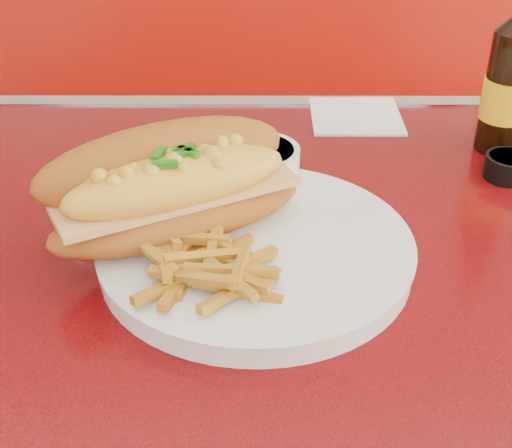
{
  "coord_description": "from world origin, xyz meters",
  "views": [
    {
      "loc": [
        -0.0,
        -0.51,
        1.15
      ],
      "look_at": [
        -0.0,
        0.02,
        0.81
      ],
      "focal_mm": 50.0,
      "sensor_mm": 36.0,
      "label": 1
    }
  ],
  "objects_px": {
    "mac_hoagie": "(172,185)",
    "beer_bottle": "(510,81)",
    "dinner_plate": "(256,250)",
    "fork": "(274,268)",
    "diner_table": "(258,403)",
    "booth_bench_far": "(258,232)",
    "gravy_ramekin": "(258,168)",
    "sauce_cup_right": "(508,166)"
  },
  "relations": [
    {
      "from": "beer_bottle",
      "to": "fork",
      "type": "bearing_deg",
      "value": -134.97
    },
    {
      "from": "mac_hoagie",
      "to": "sauce_cup_right",
      "type": "relative_size",
      "value": 4.22
    },
    {
      "from": "booth_bench_far",
      "to": "gravy_ramekin",
      "type": "height_order",
      "value": "booth_bench_far"
    },
    {
      "from": "beer_bottle",
      "to": "mac_hoagie",
      "type": "bearing_deg",
      "value": -150.09
    },
    {
      "from": "diner_table",
      "to": "gravy_ramekin",
      "type": "xyz_separation_m",
      "value": [
        -0.0,
        0.16,
        0.19
      ]
    },
    {
      "from": "booth_bench_far",
      "to": "gravy_ramekin",
      "type": "relative_size",
      "value": 10.63
    },
    {
      "from": "beer_bottle",
      "to": "diner_table",
      "type": "bearing_deg",
      "value": -137.96
    },
    {
      "from": "sauce_cup_right",
      "to": "dinner_plate",
      "type": "bearing_deg",
      "value": -150.03
    },
    {
      "from": "dinner_plate",
      "to": "fork",
      "type": "xyz_separation_m",
      "value": [
        0.02,
        -0.04,
        0.01
      ]
    },
    {
      "from": "diner_table",
      "to": "sauce_cup_right",
      "type": "distance_m",
      "value": 0.38
    },
    {
      "from": "gravy_ramekin",
      "to": "fork",
      "type": "bearing_deg",
      "value": -85.37
    },
    {
      "from": "dinner_plate",
      "to": "fork",
      "type": "bearing_deg",
      "value": -69.1
    },
    {
      "from": "dinner_plate",
      "to": "diner_table",
      "type": "bearing_deg",
      "value": -84.69
    },
    {
      "from": "booth_bench_far",
      "to": "dinner_plate",
      "type": "height_order",
      "value": "booth_bench_far"
    },
    {
      "from": "diner_table",
      "to": "beer_bottle",
      "type": "bearing_deg",
      "value": 42.04
    },
    {
      "from": "mac_hoagie",
      "to": "beer_bottle",
      "type": "bearing_deg",
      "value": 2.76
    },
    {
      "from": "gravy_ramekin",
      "to": "sauce_cup_right",
      "type": "xyz_separation_m",
      "value": [
        0.28,
        0.03,
        -0.01
      ]
    },
    {
      "from": "dinner_plate",
      "to": "fork",
      "type": "height_order",
      "value": "same"
    },
    {
      "from": "fork",
      "to": "sauce_cup_right",
      "type": "distance_m",
      "value": 0.33
    },
    {
      "from": "booth_bench_far",
      "to": "gravy_ramekin",
      "type": "distance_m",
      "value": 0.83
    },
    {
      "from": "mac_hoagie",
      "to": "beer_bottle",
      "type": "distance_m",
      "value": 0.42
    },
    {
      "from": "booth_bench_far",
      "to": "fork",
      "type": "relative_size",
      "value": 8.72
    },
    {
      "from": "fork",
      "to": "sauce_cup_right",
      "type": "bearing_deg",
      "value": -87.38
    },
    {
      "from": "dinner_plate",
      "to": "fork",
      "type": "distance_m",
      "value": 0.04
    },
    {
      "from": "diner_table",
      "to": "booth_bench_far",
      "type": "height_order",
      "value": "booth_bench_far"
    },
    {
      "from": "gravy_ramekin",
      "to": "beer_bottle",
      "type": "xyz_separation_m",
      "value": [
        0.29,
        0.1,
        0.06
      ]
    },
    {
      "from": "dinner_plate",
      "to": "mac_hoagie",
      "type": "xyz_separation_m",
      "value": [
        -0.08,
        0.02,
        0.05
      ]
    },
    {
      "from": "booth_bench_far",
      "to": "dinner_plate",
      "type": "bearing_deg",
      "value": -90.17
    },
    {
      "from": "fork",
      "to": "sauce_cup_right",
      "type": "height_order",
      "value": "sauce_cup_right"
    },
    {
      "from": "fork",
      "to": "beer_bottle",
      "type": "relative_size",
      "value": 0.61
    },
    {
      "from": "dinner_plate",
      "to": "sauce_cup_right",
      "type": "bearing_deg",
      "value": 29.97
    },
    {
      "from": "diner_table",
      "to": "dinner_plate",
      "type": "distance_m",
      "value": 0.17
    },
    {
      "from": "sauce_cup_right",
      "to": "beer_bottle",
      "type": "xyz_separation_m",
      "value": [
        0.01,
        0.07,
        0.07
      ]
    },
    {
      "from": "booth_bench_far",
      "to": "beer_bottle",
      "type": "xyz_separation_m",
      "value": [
        0.29,
        -0.55,
        0.57
      ]
    },
    {
      "from": "diner_table",
      "to": "beer_bottle",
      "type": "height_order",
      "value": "beer_bottle"
    },
    {
      "from": "fork",
      "to": "gravy_ramekin",
      "type": "bearing_deg",
      "value": -30.06
    },
    {
      "from": "diner_table",
      "to": "fork",
      "type": "xyz_separation_m",
      "value": [
        0.01,
        -0.02,
        0.18
      ]
    },
    {
      "from": "dinner_plate",
      "to": "mac_hoagie",
      "type": "distance_m",
      "value": 0.1
    },
    {
      "from": "gravy_ramekin",
      "to": "mac_hoagie",
      "type": "bearing_deg",
      "value": -125.65
    },
    {
      "from": "booth_bench_far",
      "to": "gravy_ramekin",
      "type": "xyz_separation_m",
      "value": [
        -0.0,
        -0.65,
        0.51
      ]
    },
    {
      "from": "mac_hoagie",
      "to": "sauce_cup_right",
      "type": "xyz_separation_m",
      "value": [
        0.35,
        0.14,
        -0.05
      ]
    },
    {
      "from": "fork",
      "to": "gravy_ramekin",
      "type": "height_order",
      "value": "gravy_ramekin"
    }
  ]
}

